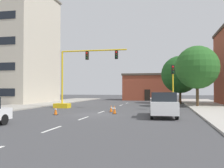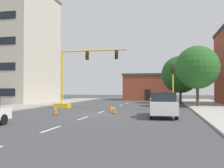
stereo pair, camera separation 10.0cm
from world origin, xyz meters
The scene contains 19 objects.
ground_plane centered at (0.00, 0.00, 0.00)m, with size 160.00×160.00×0.00m, color #424244.
sidewalk_left centered at (-11.88, 8.00, 0.07)m, with size 6.00×56.00×0.14m, color #9E998E.
sidewalk_right centered at (11.88, 8.00, 0.07)m, with size 6.00×56.00×0.14m, color #B2ADA3.
lane_stripe_seg_1 centered at (0.00, -8.50, 0.00)m, with size 0.16×2.40×0.01m, color silver.
lane_stripe_seg_2 centered at (0.00, -3.00, 0.00)m, with size 0.16×2.40×0.01m, color silver.
lane_stripe_seg_3 centered at (0.00, 2.50, 0.00)m, with size 0.16×2.40×0.01m, color silver.
lane_stripe_seg_4 centered at (0.00, 8.00, 0.00)m, with size 0.16×2.40×0.01m, color silver.
lane_stripe_seg_5 centered at (0.00, 13.50, 0.00)m, with size 0.16×2.40×0.01m, color silver.
lane_stripe_seg_6 centered at (0.00, 19.00, 0.00)m, with size 0.16×2.40×0.01m, color silver.
building_tall_left centered at (-19.89, 16.07, 9.18)m, with size 14.25×12.83×18.34m.
building_brick_center centered at (2.58, 32.08, 2.72)m, with size 10.30×7.46×5.41m.
traffic_signal_gantry centered at (-4.88, 6.82, 2.22)m, with size 8.69×1.20×6.83m.
traffic_light_pole_right centered at (6.91, 6.05, 3.53)m, with size 0.32×0.47×4.80m.
tree_right_mid centered at (10.01, 11.60, 4.96)m, with size 5.40×5.40×7.67m.
tree_right_far centered at (8.34, 19.44, 4.55)m, with size 5.85×5.85×7.48m.
pickup_truck_white centered at (5.95, -0.80, 0.97)m, with size 2.34×5.52×1.99m.
traffic_cone_roadside_a centered at (-3.19, -1.05, 0.39)m, with size 0.36×0.36×0.79m.
traffic_cone_roadside_b centered at (0.96, 2.54, 0.35)m, with size 0.36×0.36×0.71m.
traffic_cone_roadside_c centered at (1.64, 0.83, 0.38)m, with size 0.36×0.36×0.77m.
Camera 2 is at (6.31, -21.64, 2.21)m, focal length 40.83 mm.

